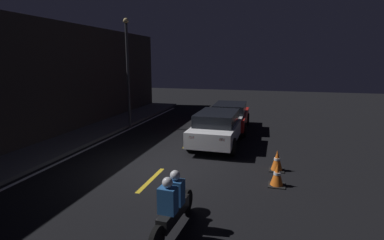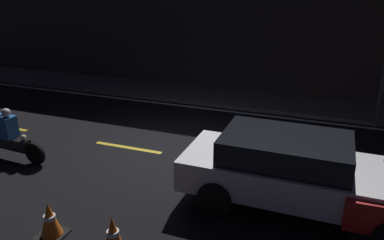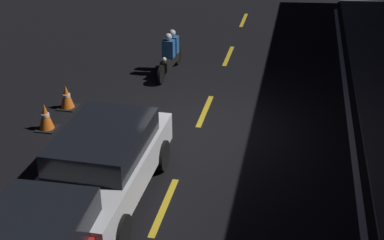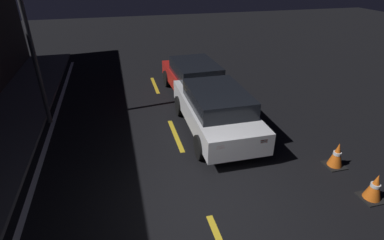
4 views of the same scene
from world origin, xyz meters
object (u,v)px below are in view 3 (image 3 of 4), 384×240
Objects in this scene: traffic_cone_near at (67,97)px; traffic_cone_mid at (46,117)px; sedan_white at (102,164)px; motorcycle at (170,54)px.

traffic_cone_near is 1.29m from traffic_cone_mid.
traffic_cone_near is at bearing -146.52° from sedan_white.
sedan_white reaches higher than traffic_cone_mid.
traffic_cone_mid is (4.43, -2.18, -0.29)m from motorcycle.
traffic_cone_mid is (1.29, -0.00, 0.02)m from traffic_cone_near.
traffic_cone_near is at bearing 179.79° from traffic_cone_mid.
sedan_white is at bearing 32.85° from traffic_cone_near.
motorcycle reaches higher than traffic_cone_mid.
sedan_white reaches higher than traffic_cone_near.
sedan_white is at bearing 6.33° from motorcycle.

